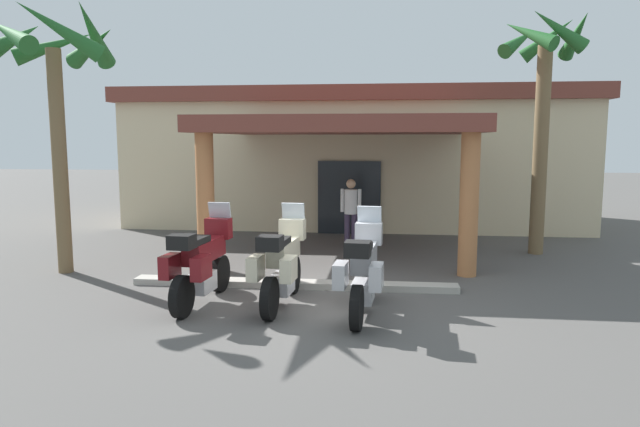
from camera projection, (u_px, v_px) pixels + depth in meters
name	position (u px, v px, depth m)	size (l,w,h in m)	color
ground_plane	(323.00, 304.00, 9.41)	(80.00, 80.00, 0.00)	#514F4C
motel_building	(354.00, 156.00, 18.77)	(14.37, 11.10, 4.24)	beige
motorcycle_maroon	(201.00, 263.00, 9.33)	(0.74, 2.21, 1.61)	black
motorcycle_cream	(282.00, 264.00, 9.23)	(0.73, 2.21, 1.61)	black
motorcycle_silver	(363.00, 271.00, 8.76)	(0.73, 2.21, 1.61)	black
pedestrian	(351.00, 208.00, 14.22)	(0.52, 0.32, 1.73)	#3F334C
palm_tree_roadside	(56.00, 67.00, 11.18)	(2.45, 2.54, 5.36)	brown
palm_tree_near_portico	(544.00, 81.00, 13.09)	(2.00, 2.18, 5.64)	brown
curb_strip	(293.00, 284.00, 10.48)	(6.00, 0.36, 0.12)	#ADA89E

